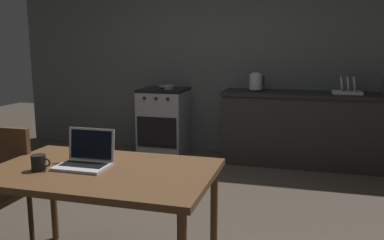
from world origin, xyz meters
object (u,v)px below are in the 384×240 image
Objects in this scene: laptop at (85,159)px; frying_pan at (166,87)px; electric_kettle at (256,82)px; dish_rack at (347,90)px; coffee_mug at (39,163)px; stove_oven at (164,121)px; dining_table at (103,179)px.

laptop and frying_pan have the same top height.
laptop is at bearing -103.73° from electric_kettle.
coffee_mug is at bearing -123.36° from dish_rack.
coffee_mug is at bearing -84.70° from stove_oven.
stove_oven is 1.36m from electric_kettle.
dining_table is at bearing -20.19° from laptop.
dish_rack is (1.09, 0.00, -0.06)m from electric_kettle.
coffee_mug is 0.37× the size of dish_rack.
stove_oven is at bearing 91.26° from laptop.
coffee_mug is (0.29, -3.09, 0.32)m from stove_oven.
dish_rack is at bearing 0.06° from stove_oven.
dining_table is at bearing -78.49° from frying_pan.
dish_rack reaches higher than stove_oven.
stove_oven is 0.48m from frying_pan.
dining_table is 3.02m from frying_pan.
dish_rack reaches higher than coffee_mug.
dish_rack is (2.33, 0.00, 0.50)m from stove_oven.
dining_table is 3.05m from electric_kettle.
stove_oven is at bearing -179.89° from electric_kettle.
dining_table is 5.85× the size of electric_kettle.
dining_table is at bearing 19.10° from coffee_mug.
dining_table is at bearing -101.27° from electric_kettle.
frying_pan is (-0.60, 2.94, 0.27)m from dining_table.
coffee_mug is at bearing -155.59° from laptop.
frying_pan is 3.11× the size of coffee_mug.
frying_pan reaches higher than coffee_mug.
stove_oven is 3.88× the size of electric_kettle.
frying_pan is 1.16× the size of dish_rack.
frying_pan is at bearing 90.50° from laptop.
frying_pan is at bearing -179.24° from dish_rack.
frying_pan is (0.04, -0.03, 0.48)m from stove_oven.
electric_kettle is at bearing 180.00° from dish_rack.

